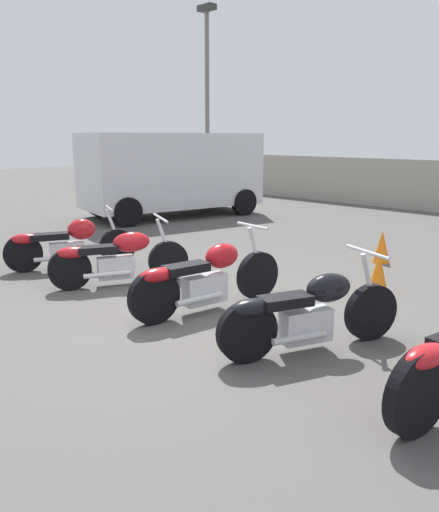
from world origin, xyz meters
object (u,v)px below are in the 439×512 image
object	(u,v)px
motorcycle_slot_0	(68,243)
motorcycle_slot_3	(308,312)
motorcycle_slot_2	(206,278)
traffic_cone_near	(382,247)
traffic_cone_far	(378,273)
light_pole_left	(207,83)
motorcycle_slot_1	(117,258)
parked_van	(172,171)

from	to	relation	value
motorcycle_slot_0	motorcycle_slot_3	xyz separation A→B (m)	(4.59, 0.11, -0.00)
motorcycle_slot_2	motorcycle_slot_3	bearing A→B (deg)	5.25
traffic_cone_near	traffic_cone_far	size ratio (longest dim) A/B	0.99
light_pole_left	traffic_cone_far	size ratio (longest dim) A/B	12.17
light_pole_left	motorcycle_slot_0	xyz separation A→B (m)	(6.90, -9.46, -3.59)
motorcycle_slot_2	traffic_cone_near	size ratio (longest dim) A/B	3.93
motorcycle_slot_3	motorcycle_slot_2	bearing A→B (deg)	-160.98
motorcycle_slot_1	parked_van	world-z (taller)	parked_van
light_pole_left	motorcycle_slot_1	xyz separation A→B (m)	(8.26, -9.44, -3.59)
motorcycle_slot_3	parked_van	size ratio (longest dim) A/B	0.39
motorcycle_slot_0	traffic_cone_far	world-z (taller)	motorcycle_slot_0
parked_van	motorcycle_slot_1	bearing A→B (deg)	-34.72
motorcycle_slot_3	traffic_cone_near	bearing A→B (deg)	130.13
motorcycle_slot_0	motorcycle_slot_2	size ratio (longest dim) A/B	0.90
motorcycle_slot_2	motorcycle_slot_3	world-z (taller)	motorcycle_slot_2
traffic_cone_near	parked_van	bearing A→B (deg)	173.44
motorcycle_slot_1	motorcycle_slot_2	size ratio (longest dim) A/B	0.86
light_pole_left	traffic_cone_near	xyz separation A→B (m)	(10.22, -5.51, -3.72)
motorcycle_slot_1	motorcycle_slot_2	distance (m)	1.69
motorcycle_slot_2	traffic_cone_far	distance (m)	2.44
light_pole_left	motorcycle_slot_2	size ratio (longest dim) A/B	3.11
motorcycle_slot_3	parked_van	bearing A→B (deg)	171.21
motorcycle_slot_1	motorcycle_slot_3	world-z (taller)	motorcycle_slot_3
motorcycle_slot_1	traffic_cone_far	world-z (taller)	motorcycle_slot_1
motorcycle_slot_1	light_pole_left	bearing A→B (deg)	155.03
motorcycle_slot_3	motorcycle_slot_1	bearing A→B (deg)	-156.65
motorcycle_slot_2	parked_van	xyz separation A→B (m)	(-6.21, 4.51, 0.79)
motorcycle_slot_1	parked_van	size ratio (longest dim) A/B	0.38
light_pole_left	motorcycle_slot_2	world-z (taller)	light_pole_left
light_pole_left	parked_van	xyz separation A→B (m)	(3.74, -4.77, -2.79)
traffic_cone_far	light_pole_left	bearing A→B (deg)	147.22
motorcycle_slot_0	motorcycle_slot_3	distance (m)	4.59
light_pole_left	traffic_cone_near	size ratio (longest dim) A/B	12.23
traffic_cone_far	traffic_cone_near	bearing A→B (deg)	116.66
traffic_cone_near	light_pole_left	bearing A→B (deg)	151.66
motorcycle_slot_0	parked_van	bearing A→B (deg)	147.06
motorcycle_slot_3	traffic_cone_near	distance (m)	4.05
motorcycle_slot_1	traffic_cone_far	xyz separation A→B (m)	(2.75, 2.35, -0.12)
motorcycle_slot_0	motorcycle_slot_2	bearing A→B (deg)	26.66
motorcycle_slot_2	motorcycle_slot_3	size ratio (longest dim) A/B	1.12
traffic_cone_near	traffic_cone_far	world-z (taller)	traffic_cone_far
parked_van	traffic_cone_far	distance (m)	7.69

